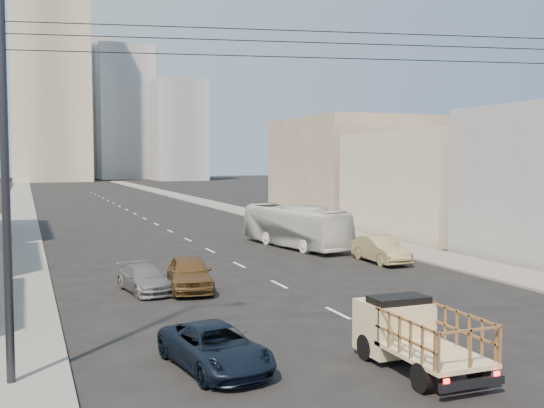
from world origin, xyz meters
TOP-DOWN VIEW (x-y plane):
  - ground at (0.00, 0.00)m, footprint 420.00×420.00m
  - sidewalk_left at (-11.75, 70.00)m, footprint 3.50×180.00m
  - sidewalk_right at (11.75, 70.00)m, footprint 3.50×180.00m
  - lane_dashes at (0.00, 53.00)m, footprint 0.15×104.00m
  - flatbed_pickup at (-0.98, 1.39)m, footprint 1.95×4.41m
  - navy_pickup at (-6.19, 3.46)m, footprint 2.68×4.67m
  - city_bus at (5.75, 25.43)m, footprint 3.98×10.36m
  - sedan_brown at (-4.27, 14.21)m, footprint 2.45×4.78m
  - sedan_tan at (7.78, 17.81)m, footprint 1.71×4.58m
  - sedan_grey at (-6.20, 14.60)m, footprint 2.22×4.23m
  - streetlamp_left at (-11.39, 4.00)m, footprint 2.36×0.25m
  - overhead_wires at (0.00, 1.50)m, footprint 23.01×5.02m
  - bldg_right_mid at (19.50, 28.00)m, footprint 11.00×14.00m
  - bldg_right_far at (20.00, 44.00)m, footprint 12.00×16.00m
  - high_rise_tower at (-4.00, 170.00)m, footprint 20.00×20.00m
  - midrise_ne at (18.00, 185.00)m, footprint 16.00×16.00m
  - midrise_back at (6.00, 200.00)m, footprint 18.00×18.00m
  - midrise_east at (30.00, 165.00)m, footprint 14.00×14.00m

SIDE VIEW (x-z plane):
  - ground at x=0.00m, z-range 0.00..0.00m
  - lane_dashes at x=0.00m, z-range 0.00..0.01m
  - sidewalk_left at x=-11.75m, z-range 0.00..0.12m
  - sidewalk_right at x=11.75m, z-range 0.00..0.12m
  - sedan_grey at x=-6.20m, z-range 0.00..1.17m
  - navy_pickup at x=-6.19m, z-range 0.00..1.23m
  - sedan_tan at x=7.78m, z-range 0.00..1.49m
  - sedan_brown at x=-4.27m, z-range 0.00..1.56m
  - flatbed_pickup at x=-0.98m, z-range 0.14..2.04m
  - city_bus at x=5.75m, z-range 0.00..2.82m
  - bldg_right_mid at x=19.50m, z-range 0.00..8.00m
  - bldg_right_far at x=20.00m, z-range 0.00..10.00m
  - streetlamp_left at x=-11.39m, z-range 0.44..12.44m
  - overhead_wires at x=0.00m, z-range 8.60..9.33m
  - midrise_east at x=30.00m, z-range 0.00..28.00m
  - midrise_ne at x=18.00m, z-range 0.00..40.00m
  - midrise_back at x=6.00m, z-range 0.00..44.00m
  - high_rise_tower at x=-4.00m, z-range 0.00..60.00m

